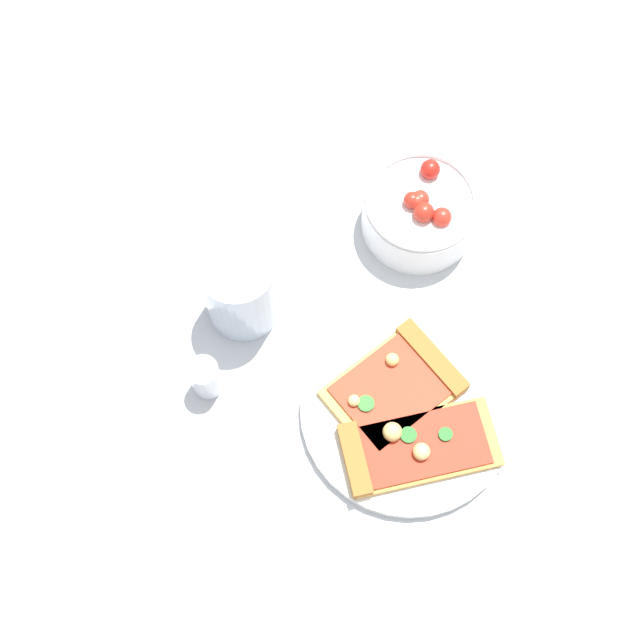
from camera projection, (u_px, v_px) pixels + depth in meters
ground_plane at (425, 423)px, 0.92m from camera, size 2.40×2.40×0.00m
plate at (407, 410)px, 0.92m from camera, size 0.22×0.22×0.01m
pizza_slice_near at (399, 383)px, 0.92m from camera, size 0.15×0.16×0.02m
pizza_slice_far at (407, 447)px, 0.89m from camera, size 0.17×0.13×0.03m
salad_bowl at (420, 211)px, 0.98m from camera, size 0.13×0.13×0.07m
soda_glass at (240, 290)px, 0.92m from camera, size 0.08×0.08×0.11m
pepper_shaker at (205, 376)px, 0.91m from camera, size 0.03×0.03×0.07m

